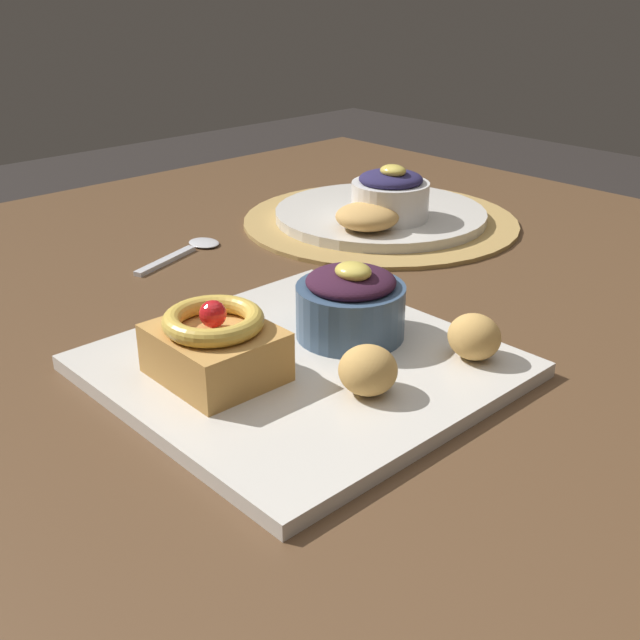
# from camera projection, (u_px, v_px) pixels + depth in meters

# --- Properties ---
(dining_table) EXTENTS (1.30, 1.11, 0.73)m
(dining_table) POSITION_uv_depth(u_px,v_px,m) (410.00, 414.00, 0.72)
(dining_table) COLOR brown
(dining_table) RESTS_ON ground_plane
(woven_placemat) EXTENTS (0.34, 0.34, 0.00)m
(woven_placemat) POSITION_uv_depth(u_px,v_px,m) (380.00, 221.00, 0.97)
(woven_placemat) COLOR #AD894C
(woven_placemat) RESTS_ON dining_table
(front_plate) EXTENTS (0.28, 0.28, 0.01)m
(front_plate) POSITION_uv_depth(u_px,v_px,m) (302.00, 366.00, 0.61)
(front_plate) COLOR silver
(front_plate) RESTS_ON dining_table
(cake_slice) EXTENTS (0.09, 0.08, 0.06)m
(cake_slice) POSITION_uv_depth(u_px,v_px,m) (215.00, 345.00, 0.57)
(cake_slice) COLOR #C68E47
(cake_slice) RESTS_ON front_plate
(berry_ramekin) EXTENTS (0.09, 0.09, 0.07)m
(berry_ramekin) POSITION_uv_depth(u_px,v_px,m) (351.00, 303.00, 0.64)
(berry_ramekin) COLOR #3D5675
(berry_ramekin) RESTS_ON front_plate
(fritter_front) EXTENTS (0.04, 0.04, 0.04)m
(fritter_front) POSITION_uv_depth(u_px,v_px,m) (474.00, 337.00, 0.60)
(fritter_front) COLOR tan
(fritter_front) RESTS_ON front_plate
(fritter_middle) EXTENTS (0.04, 0.04, 0.04)m
(fritter_middle) POSITION_uv_depth(u_px,v_px,m) (368.00, 370.00, 0.55)
(fritter_middle) COLOR tan
(fritter_middle) RESTS_ON front_plate
(back_plate) EXTENTS (0.26, 0.26, 0.01)m
(back_plate) POSITION_uv_depth(u_px,v_px,m) (380.00, 214.00, 0.97)
(back_plate) COLOR silver
(back_plate) RESTS_ON woven_placemat
(back_ramekin) EXTENTS (0.09, 0.09, 0.07)m
(back_ramekin) POSITION_uv_depth(u_px,v_px,m) (390.00, 195.00, 0.92)
(back_ramekin) COLOR white
(back_ramekin) RESTS_ON back_plate
(back_pastry) EXTENTS (0.07, 0.07, 0.03)m
(back_pastry) POSITION_uv_depth(u_px,v_px,m) (367.00, 217.00, 0.89)
(back_pastry) COLOR tan
(back_pastry) RESTS_ON back_plate
(spoon) EXTENTS (0.06, 0.12, 0.00)m
(spoon) POSITION_uv_depth(u_px,v_px,m) (186.00, 251.00, 0.87)
(spoon) COLOR silver
(spoon) RESTS_ON dining_table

